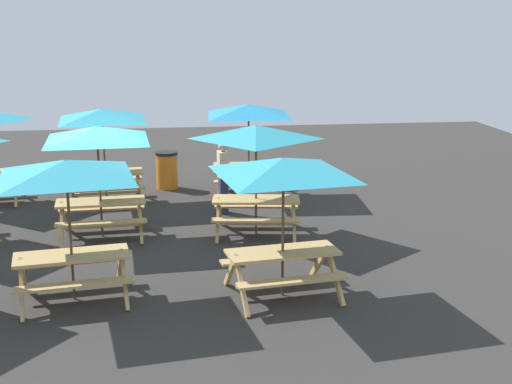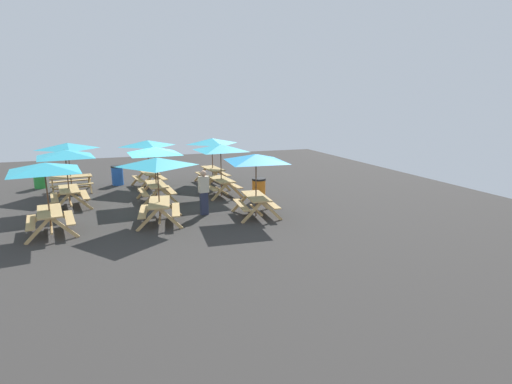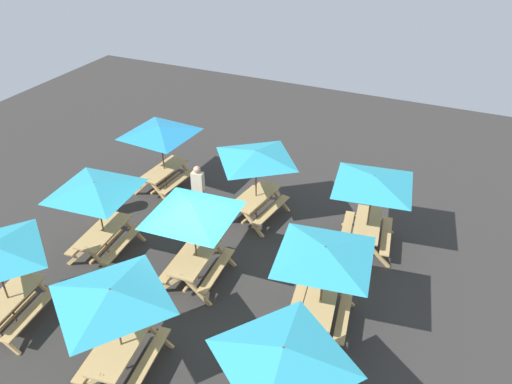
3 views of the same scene
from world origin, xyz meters
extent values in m
plane|color=#33302D|center=(0.00, 0.00, 0.00)|extent=(29.47, 29.47, 0.00)
cube|color=tan|center=(3.47, 3.38, 0.74)|extent=(1.84, 0.82, 0.05)
cube|color=tan|center=(3.43, 2.84, 0.45)|extent=(1.81, 0.38, 0.04)
cube|color=tan|center=(3.51, 3.93, 0.45)|extent=(1.81, 0.38, 0.04)
cube|color=tan|center=(2.67, 3.07, 0.37)|extent=(0.11, 0.80, 0.81)
cube|color=tan|center=(2.72, 3.80, 0.37)|extent=(0.11, 0.80, 0.81)
cube|color=tan|center=(4.22, 2.97, 0.37)|extent=(0.11, 0.80, 0.81)
cube|color=tan|center=(4.27, 3.70, 0.37)|extent=(0.11, 0.80, 0.81)
cube|color=tan|center=(3.47, 3.38, 0.22)|extent=(1.56, 0.18, 0.06)
cylinder|color=brown|center=(3.47, 3.38, 1.15)|extent=(0.04, 0.04, 2.30)
pyramid|color=#268CC6|center=(3.47, 3.38, 2.16)|extent=(2.82, 2.82, 0.28)
cube|color=tan|center=(0.01, 0.17, 0.74)|extent=(1.84, 0.82, 0.05)
cube|color=tan|center=(0.05, -0.38, 0.45)|extent=(1.81, 0.38, 0.04)
cube|color=tan|center=(-0.02, 0.71, 0.45)|extent=(1.81, 0.38, 0.04)
cube|color=tan|center=(-0.74, -0.25, 0.37)|extent=(0.11, 0.80, 0.81)
cube|color=tan|center=(-0.79, 0.48, 0.37)|extent=(0.11, 0.80, 0.81)
cube|color=tan|center=(0.81, -0.15, 0.37)|extent=(0.11, 0.80, 0.81)
cube|color=tan|center=(0.77, 0.58, 0.37)|extent=(0.11, 0.80, 0.81)
cube|color=tan|center=(0.01, 0.17, 0.22)|extent=(1.56, 0.17, 0.06)
cylinder|color=brown|center=(0.01, 0.17, 1.15)|extent=(0.04, 0.04, 2.30)
pyramid|color=teal|center=(0.01, 0.17, 2.16)|extent=(2.82, 2.82, 0.28)
cube|color=tan|center=(3.20, -0.06, 0.74)|extent=(1.88, 0.94, 0.05)
cube|color=tan|center=(3.12, -0.61, 0.45)|extent=(1.82, 0.51, 0.04)
cube|color=tan|center=(3.28, 0.48, 0.45)|extent=(1.82, 0.51, 0.04)
cube|color=tan|center=(2.38, -0.32, 0.37)|extent=(0.17, 0.80, 0.81)
cube|color=tan|center=(2.48, 0.41, 0.37)|extent=(0.17, 0.80, 0.81)
cube|color=tan|center=(3.92, -0.53, 0.37)|extent=(0.17, 0.80, 0.81)
cube|color=tan|center=(4.02, 0.19, 0.37)|extent=(0.17, 0.80, 0.81)
cube|color=tan|center=(3.20, -0.06, 0.22)|extent=(1.55, 0.29, 0.06)
cylinder|color=brown|center=(3.20, -0.06, 1.15)|extent=(0.04, 0.04, 2.30)
pyramid|color=teal|center=(3.20, -0.06, 2.16)|extent=(2.26, 2.26, 0.28)
cube|color=tan|center=(-0.10, 3.01, 0.74)|extent=(1.86, 0.86, 0.05)
cube|color=tan|center=(-0.05, 2.47, 0.45)|extent=(1.82, 0.43, 0.04)
cube|color=tan|center=(-0.15, 3.56, 0.45)|extent=(1.82, 0.43, 0.04)
cube|color=tan|center=(-0.84, 2.58, 0.37)|extent=(0.13, 0.80, 0.81)
cube|color=tan|center=(-0.91, 3.30, 0.37)|extent=(0.13, 0.80, 0.81)
cube|color=tan|center=(0.71, 2.72, 0.37)|extent=(0.13, 0.80, 0.81)
cube|color=tan|center=(0.65, 3.45, 0.37)|extent=(0.13, 0.80, 0.81)
cube|color=tan|center=(-0.10, 3.01, 0.22)|extent=(1.56, 0.21, 0.06)
cylinder|color=brown|center=(-0.10, 3.01, 1.15)|extent=(0.04, 0.04, 2.30)
pyramid|color=teal|center=(-0.10, 3.01, 2.16)|extent=(2.82, 2.82, 0.28)
cube|color=tan|center=(-3.09, 0.14, 0.74)|extent=(1.88, 0.96, 0.05)
cube|color=tan|center=(-3.01, -0.40, 0.45)|extent=(1.82, 0.52, 0.04)
cube|color=tan|center=(-3.18, 0.69, 0.45)|extent=(1.82, 0.52, 0.04)
cube|color=tan|center=(-3.92, 0.39, 0.37)|extent=(0.18, 0.80, 0.81)
cube|color=tan|center=(-2.27, -0.10, 0.37)|extent=(0.18, 0.80, 0.81)
cube|color=tan|center=(-2.38, 0.62, 0.37)|extent=(0.18, 0.80, 0.81)
cube|color=tan|center=(-3.09, 0.14, 0.22)|extent=(1.55, 0.30, 0.06)
cylinder|color=brown|center=(-3.09, 0.14, 1.15)|extent=(0.04, 0.04, 2.30)
pyramid|color=teal|center=(-3.09, 0.14, 2.16)|extent=(2.27, 2.27, 0.28)
cube|color=tan|center=(3.18, -3.47, 0.74)|extent=(1.88, 0.95, 0.05)
cube|color=tan|center=(3.26, -4.02, 0.45)|extent=(1.82, 0.51, 0.04)
cube|color=tan|center=(3.10, -2.93, 0.45)|extent=(1.82, 0.51, 0.04)
cube|color=tan|center=(2.46, -3.95, 0.37)|extent=(0.17, 0.80, 0.81)
cube|color=tan|center=(2.36, -3.22, 0.37)|extent=(0.17, 0.80, 0.81)
cube|color=tan|center=(4.00, -3.72, 0.37)|extent=(0.17, 0.80, 0.81)
cube|color=tan|center=(3.90, -3.00, 0.37)|extent=(0.17, 0.80, 0.81)
cube|color=tan|center=(3.18, -3.47, 0.22)|extent=(1.55, 0.29, 0.06)
cylinder|color=brown|center=(3.18, -3.47, 1.15)|extent=(0.04, 0.04, 2.30)
pyramid|color=teal|center=(3.18, -3.47, 2.16)|extent=(2.80, 2.80, 0.28)
cube|color=tan|center=(-3.07, 3.34, 0.74)|extent=(1.87, 0.91, 0.05)
cube|color=tan|center=(-3.00, 2.79, 0.45)|extent=(1.82, 0.48, 0.04)
cube|color=tan|center=(-3.80, 2.88, 0.37)|extent=(0.16, 0.80, 0.81)
cube|color=tan|center=(-2.25, 3.07, 0.37)|extent=(0.16, 0.80, 0.81)
cube|color=tan|center=(-2.34, 3.79, 0.37)|extent=(0.16, 0.80, 0.81)
cube|color=tan|center=(-3.07, 3.34, 0.22)|extent=(1.56, 0.26, 0.06)
cylinder|color=brown|center=(-3.07, 3.34, 1.15)|extent=(0.04, 0.04, 2.30)
pyramid|color=teal|center=(-3.03, -3.37, 2.16)|extent=(2.25, 2.25, 0.28)
cube|color=tan|center=(-0.18, -3.20, 0.74)|extent=(1.88, 0.95, 0.05)
cube|color=tan|center=(-0.10, -3.74, 0.45)|extent=(1.82, 0.52, 0.04)
cube|color=tan|center=(-0.26, -2.66, 0.45)|extent=(1.82, 0.52, 0.04)
cube|color=tan|center=(-0.90, -3.68, 0.37)|extent=(0.18, 0.80, 0.81)
cube|color=tan|center=(-1.01, -2.95, 0.37)|extent=(0.18, 0.80, 0.81)
cube|color=tan|center=(0.64, -3.45, 0.37)|extent=(0.18, 0.80, 0.81)
cube|color=tan|center=(0.54, -2.73, 0.37)|extent=(0.18, 0.80, 0.81)
cube|color=tan|center=(-0.18, -3.20, 0.22)|extent=(1.55, 0.30, 0.06)
cylinder|color=brown|center=(-0.18, -3.20, 1.15)|extent=(0.04, 0.04, 2.30)
pyramid|color=teal|center=(-0.18, -3.20, 2.16)|extent=(2.80, 2.80, 0.28)
cylinder|color=orange|center=(1.40, 4.25, 0.45)|extent=(0.56, 0.56, 0.90)
cylinder|color=black|center=(1.40, 4.25, 0.94)|extent=(0.59, 0.59, 0.08)
cube|color=#2D334C|center=(2.66, 1.62, 0.42)|extent=(0.21, 0.30, 0.85)
cube|color=beige|center=(2.66, 1.62, 1.15)|extent=(0.26, 0.38, 0.60)
sphere|color=tan|center=(2.66, 1.62, 1.56)|extent=(0.22, 0.22, 0.22)
camera|label=1|loc=(1.31, -14.25, 4.47)|focal=50.00mm
camera|label=2|loc=(16.86, -1.40, 4.16)|focal=28.00mm
camera|label=3|loc=(-8.34, -5.26, 8.90)|focal=35.00mm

